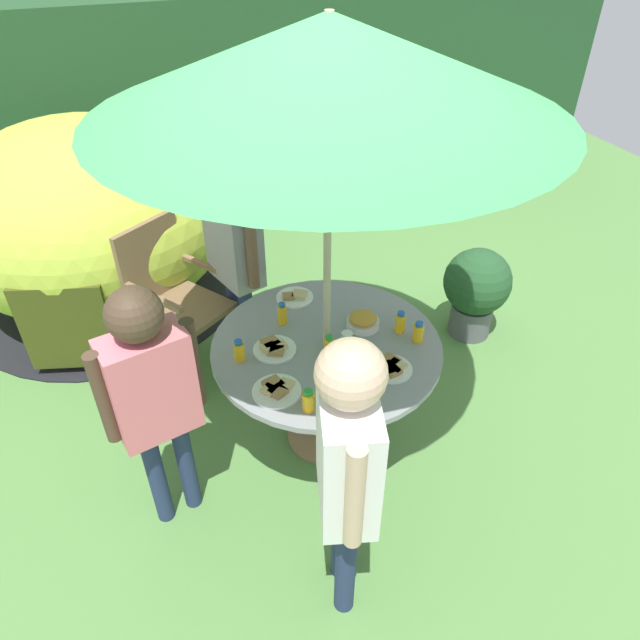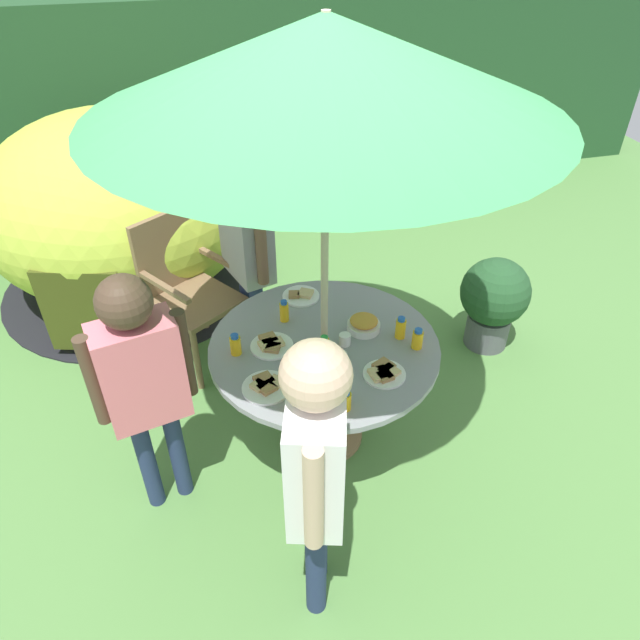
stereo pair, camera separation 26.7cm
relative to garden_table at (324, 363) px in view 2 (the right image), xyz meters
The scene contains 24 objects.
ground_plane 0.57m from the garden_table, ahead, with size 10.00×10.00×0.02m, color #548442.
hedge_backdrop 3.68m from the garden_table, 90.00° to the left, with size 9.00×0.70×1.80m, color #234C28.
garden_table is the anchor object (origin of this frame).
patio_umbrella 1.47m from the garden_table, ahead, with size 1.90×1.90×2.21m.
wooden_chair 1.17m from the garden_table, 123.94° to the left, with size 0.66×0.66×0.98m.
dome_tent 2.20m from the garden_table, 118.24° to the left, with size 2.49×2.49×1.35m.
potted_plant 1.43m from the garden_table, 22.35° to the left, with size 0.46×0.46×0.65m.
child_in_grey_shirt 0.94m from the garden_table, 106.49° to the left, with size 0.29×0.45×1.39m.
child_in_pink_shirt 0.95m from the garden_table, 167.76° to the right, with size 0.45×0.26×1.36m.
child_in_white_shirt 0.98m from the garden_table, 106.97° to the right, with size 0.30×0.46×1.43m.
snack_bowl 0.29m from the garden_table, 15.05° to the left, with size 0.17×0.17×0.08m.
plate_center_front 0.40m from the garden_table, 54.04° to the right, with size 0.21×0.21×0.03m.
plate_far_right 0.46m from the garden_table, 92.39° to the left, with size 0.21×0.21×0.03m.
plate_near_right 0.30m from the garden_table, 169.93° to the left, with size 0.22×0.22×0.03m.
plate_mid_left 0.44m from the garden_table, 144.89° to the right, with size 0.23×0.23×0.03m.
juice_bottle_near_left 0.51m from the garden_table, 121.45° to the right, with size 0.06×0.06×0.12m.
juice_bottle_far_left 0.50m from the garden_table, 17.82° to the right, with size 0.06×0.06×0.11m.
juice_bottle_center_back 0.35m from the garden_table, 121.70° to the left, with size 0.05×0.05×0.13m.
juice_bottle_mid_right 0.44m from the garden_table, ahead, with size 0.05×0.05×0.12m.
juice_bottle_front_edge 0.50m from the garden_table, 93.50° to the right, with size 0.05×0.05×0.11m.
juice_bottle_back_edge 0.48m from the garden_table, behind, with size 0.06×0.06×0.12m.
juice_bottle_spot_a 0.21m from the garden_table, 104.90° to the right, with size 0.05×0.05×0.13m.
cup_near 0.24m from the garden_table, 78.35° to the right, with size 0.07×0.07×0.06m, color white.
cup_far 0.19m from the garden_table, 15.60° to the right, with size 0.06×0.06×0.06m, color white.
Camera 2 is at (-0.60, -2.21, 2.58)m, focal length 32.63 mm.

